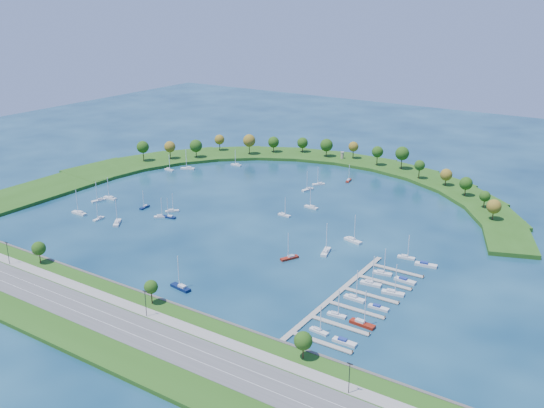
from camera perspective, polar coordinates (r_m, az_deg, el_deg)
The scene contains 39 objects.
ground at distance 323.10m, azimuth -1.23°, elevation -0.75°, with size 700.00×700.00×0.00m, color #07233D.
south_shoreline at distance 240.51m, azimuth -18.20°, elevation -8.97°, with size 420.00×43.10×11.60m.
breakwater at distance 385.96m, azimuth -2.82°, elevation 2.77°, with size 286.74×247.64×2.00m.
breakwater_trees at distance 401.88m, azimuth 3.36°, elevation 4.83°, with size 235.83×91.43×15.02m.
harbor_tower at distance 421.85m, azimuth 6.63°, elevation 4.59°, with size 2.60×2.60×4.66m.
dock_system at distance 235.59m, azimuth 7.66°, elevation -8.89°, with size 24.28×82.00×1.60m.
moored_boat_0 at distance 244.15m, azimuth -8.59°, elevation -7.71°, with size 9.83×3.98×14.04m.
moored_boat_1 at distance 315.95m, azimuth -14.37°, elevation -1.68°, with size 7.86×9.21×14.00m.
moored_boat_2 at distance 324.48m, azimuth -16.00°, elevation -1.29°, with size 2.20×6.72×9.75m.
moored_boat_3 at distance 328.96m, azimuth 3.72°, elevation -0.25°, with size 8.19×2.98×11.78m.
moored_boat_4 at distance 368.78m, azimuth 4.42°, elevation 1.92°, with size 6.88×7.16×11.41m.
moored_boat_5 at distance 287.33m, azimuth 7.62°, elevation -3.37°, with size 9.68×4.98×13.70m.
moored_boat_6 at distance 354.63m, azimuth -14.99°, elevation 0.58°, with size 8.74×2.70×12.74m.
moored_boat_7 at distance 335.23m, azimuth -17.68°, elevation -0.77°, with size 9.21×2.67×13.50m.
moored_boat_8 at distance 358.29m, azimuth 3.40°, elevation 1.42°, with size 4.65×8.32×11.79m.
moored_boat_9 at distance 335.89m, azimuth -11.90°, elevation -0.23°, with size 2.62×6.95×9.98m.
moored_boat_10 at distance 273.77m, azimuth 5.08°, elevation -4.45°, with size 5.12×9.93×14.06m.
moored_boat_11 at distance 267.02m, azimuth 1.67°, elevation -5.03°, with size 5.92×8.60×12.41m.
moored_boat_12 at distance 317.06m, azimuth 1.16°, elevation -0.99°, with size 7.26×2.48×10.50m.
moored_boat_13 at distance 320.06m, azimuth -10.42°, elevation -1.12°, with size 6.70×6.41×10.65m.
moored_boat_14 at distance 409.90m, azimuth -3.38°, elevation 3.74°, with size 7.69×2.56×11.13m.
moored_boat_15 at distance 318.78m, azimuth -9.65°, elevation -1.16°, with size 7.48×3.22×10.65m.
moored_boat_16 at distance 327.24m, azimuth -9.40°, elevation -0.59°, with size 6.27×6.74×10.59m.
moored_boat_17 at distance 404.33m, azimuth -7.93°, elevation 3.38°, with size 9.31×6.19×13.37m.
moored_boat_18 at distance 403.68m, azimuth -9.66°, elevation 3.25°, with size 7.40×2.66×10.65m.
moored_boat_19 at distance 352.48m, azimuth -16.00°, elevation 0.37°, with size 4.49×8.30×11.75m.
moored_boat_20 at distance 378.16m, azimuth 7.22°, elevation 2.26°, with size 3.25×7.35×10.45m.
docked_boat_0 at distance 213.84m, azimuth 4.44°, elevation -11.77°, with size 7.26×2.64×10.44m.
docked_boat_1 at distance 208.93m, azimuth 6.82°, elevation -12.75°, with size 8.49×2.39×1.73m.
docked_boat_2 at distance 223.99m, azimuth 6.10°, elevation -10.27°, with size 7.31×2.62×10.54m.
docked_boat_3 at distance 219.55m, azimuth 8.48°, elevation -11.01°, with size 9.53×3.24×13.79m.
docked_boat_4 at distance 235.68m, azimuth 7.77°, elevation -8.73°, with size 8.65×2.72×12.59m.
docked_boat_5 at distance 230.97m, azimuth 9.97°, elevation -9.57°, with size 7.85×2.29×1.60m.
docked_boat_6 at distance 247.68m, azimuth 9.27°, elevation -7.34°, with size 8.82×3.30×12.66m.
docked_boat_7 at distance 242.12m, azimuth 11.31°, elevation -8.14°, with size 9.11×3.84×12.98m.
docked_boat_8 at distance 257.34m, azimuth 10.35°, elevation -6.35°, with size 8.21×3.42×11.71m.
docked_boat_9 at distance 252.85m, azimuth 12.39°, elevation -7.04°, with size 9.12×3.09×1.83m.
docked_boat_10 at distance 273.93m, azimuth 12.51°, elevation -4.87°, with size 7.90×3.27×11.27m.
docked_boat_11 at distance 268.69m, azimuth 14.27°, elevation -5.55°, with size 9.66×3.97×1.91m.
Camera 1 is at (171.88, -249.89, 111.37)m, focal length 40.01 mm.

